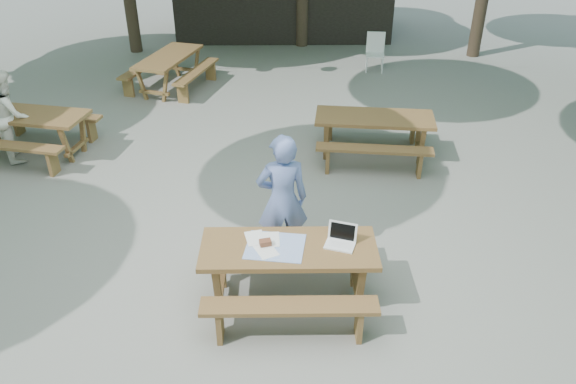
{
  "coord_description": "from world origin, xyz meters",
  "views": [
    {
      "loc": [
        0.44,
        -6.56,
        4.53
      ],
      "look_at": [
        0.5,
        -0.75,
        1.05
      ],
      "focal_mm": 35.0,
      "sensor_mm": 36.0,
      "label": 1
    }
  ],
  "objects_px": {
    "second_person": "(9,115)",
    "plastic_chair": "(375,60)",
    "main_picnic_table": "(289,272)",
    "woman": "(282,200)",
    "picnic_table_nw": "(32,133)"
  },
  "relations": [
    {
      "from": "picnic_table_nw",
      "to": "plastic_chair",
      "type": "relative_size",
      "value": 2.43
    },
    {
      "from": "picnic_table_nw",
      "to": "second_person",
      "type": "bearing_deg",
      "value": -136.35
    },
    {
      "from": "picnic_table_nw",
      "to": "plastic_chair",
      "type": "distance_m",
      "value": 7.97
    },
    {
      "from": "picnic_table_nw",
      "to": "second_person",
      "type": "distance_m",
      "value": 0.49
    },
    {
      "from": "main_picnic_table",
      "to": "woman",
      "type": "xyz_separation_m",
      "value": [
        -0.07,
        0.79,
        0.5
      ]
    },
    {
      "from": "picnic_table_nw",
      "to": "second_person",
      "type": "relative_size",
      "value": 1.39
    },
    {
      "from": "main_picnic_table",
      "to": "woman",
      "type": "relative_size",
      "value": 1.13
    },
    {
      "from": "woman",
      "to": "second_person",
      "type": "distance_m",
      "value": 5.47
    },
    {
      "from": "second_person",
      "to": "plastic_chair",
      "type": "distance_m",
      "value": 8.27
    },
    {
      "from": "main_picnic_table",
      "to": "second_person",
      "type": "relative_size",
      "value": 1.27
    },
    {
      "from": "main_picnic_table",
      "to": "second_person",
      "type": "height_order",
      "value": "second_person"
    },
    {
      "from": "main_picnic_table",
      "to": "plastic_chair",
      "type": "relative_size",
      "value": 2.22
    },
    {
      "from": "main_picnic_table",
      "to": "second_person",
      "type": "distance_m",
      "value": 5.99
    },
    {
      "from": "woman",
      "to": "second_person",
      "type": "height_order",
      "value": "woman"
    },
    {
      "from": "second_person",
      "to": "plastic_chair",
      "type": "xyz_separation_m",
      "value": [
        6.88,
        4.55,
        -0.53
      ]
    }
  ]
}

